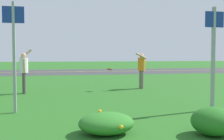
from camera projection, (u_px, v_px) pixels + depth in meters
ground_plane at (91, 86)px, 13.73m from camera, size 120.00×120.00×0.00m
highway_strip at (75, 72)px, 26.00m from camera, size 120.00×9.43×0.01m
highway_center_stripe at (75, 72)px, 26.00m from camera, size 120.00×0.16×0.00m
daylily_clump_front_left at (106, 123)px, 5.26m from camera, size 1.11×0.99×0.46m
daylily_clump_mid_center at (213, 121)px, 5.15m from camera, size 0.85×0.82×0.55m
sign_post_near_path at (14, 47)px, 7.11m from camera, size 0.56×0.10×2.98m
sign_post_by_roadside at (213, 48)px, 7.49m from camera, size 0.56×0.10×2.91m
person_thrower_white_shirt at (24, 69)px, 10.83m from camera, size 0.49×0.53×1.83m
person_catcher_orange_shirt at (141, 67)px, 12.53m from camera, size 0.56×0.53×1.70m
frisbee_red at (110, 69)px, 11.80m from camera, size 0.26×0.25×0.12m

